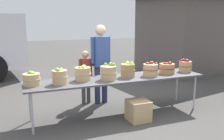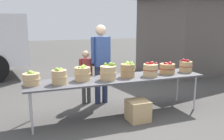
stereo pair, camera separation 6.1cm
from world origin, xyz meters
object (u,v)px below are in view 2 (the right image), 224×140
apple_basket_green_3 (108,72)px  vendor_adult (101,58)px  apple_basket_red_0 (151,69)px  apple_basket_green_0 (31,79)px  child_customer (86,73)px  apple_basket_green_4 (128,70)px  apple_basket_red_1 (167,68)px  apple_basket_red_2 (186,66)px  produce_crate (138,110)px  market_table (118,79)px  apple_basket_green_2 (83,73)px  apple_basket_green_1 (59,76)px

apple_basket_green_3 → vendor_adult: 0.88m
apple_basket_red_0 → vendor_adult: vendor_adult is taller
apple_basket_green_0 → child_customer: bearing=35.3°
apple_basket_green_4 → apple_basket_red_1: apple_basket_green_4 is taller
apple_basket_red_2 → produce_crate: size_ratio=0.75×
market_table → apple_basket_green_3: size_ratio=11.00×
child_customer → produce_crate: 1.53m
apple_basket_green_0 → apple_basket_red_2: size_ratio=1.06×
apple_basket_red_1 → vendor_adult: 1.44m
apple_basket_green_2 → vendor_adult: bearing=50.3°
market_table → apple_basket_green_2: apple_basket_green_2 is taller
apple_basket_green_2 → vendor_adult: 0.96m
apple_basket_green_3 → apple_basket_red_2: 1.82m
market_table → apple_basket_green_3: apple_basket_green_3 is taller
apple_basket_green_4 → child_customer: child_customer is taller
apple_basket_green_2 → produce_crate: size_ratio=0.81×
produce_crate → apple_basket_green_2: bearing=153.3°
apple_basket_green_3 → apple_basket_red_1: 1.34m
apple_basket_red_0 → apple_basket_red_1: size_ratio=0.93×
apple_basket_red_2 → apple_basket_red_0: bearing=-174.3°
apple_basket_green_1 → apple_basket_green_0: bearing=167.7°
vendor_adult → apple_basket_green_4: bearing=103.6°
market_table → vendor_adult: bearing=95.2°
apple_basket_green_2 → apple_basket_red_0: (1.36, -0.13, -0.00)m
child_customer → apple_basket_green_4: bearing=115.4°
apple_basket_green_1 → produce_crate: (1.37, -0.35, -0.70)m
apple_basket_red_0 → vendor_adult: size_ratio=0.18×
apple_basket_green_1 → apple_basket_green_4: 1.34m
apple_basket_green_1 → apple_basket_green_2: bearing=14.5°
apple_basket_red_1 → child_customer: size_ratio=0.28×
produce_crate → apple_basket_green_0: bearing=166.2°
apple_basket_red_1 → apple_basket_red_2: (0.48, 0.01, 0.01)m
apple_basket_green_4 → child_customer: bearing=124.5°
market_table → apple_basket_green_3: 0.28m
apple_basket_green_0 → apple_basket_green_3: bearing=-4.4°
child_customer → apple_basket_red_0: bearing=129.2°
apple_basket_red_1 → produce_crate: (-0.88, -0.41, -0.67)m
apple_basket_green_4 → vendor_adult: size_ratio=0.18×
apple_basket_green_0 → apple_basket_red_0: apple_basket_red_0 is taller
apple_basket_green_1 → apple_basket_red_2: (2.73, 0.07, -0.01)m
apple_basket_green_2 → apple_basket_red_2: apple_basket_green_2 is taller
apple_basket_green_0 → produce_crate: size_ratio=0.79×
apple_basket_green_1 → apple_basket_red_0: 1.81m
apple_basket_green_3 → apple_basket_green_0: bearing=175.6°
apple_basket_green_1 → vendor_adult: size_ratio=0.17×
market_table → apple_basket_green_4: apple_basket_green_4 is taller
apple_basket_red_1 → child_customer: (-1.52, 0.88, -0.16)m
apple_basket_green_2 → apple_basket_red_2: (2.28, -0.04, -0.01)m
apple_basket_green_2 → apple_basket_green_1: bearing=-165.5°
apple_basket_green_0 → apple_basket_green_2: bearing=1.0°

